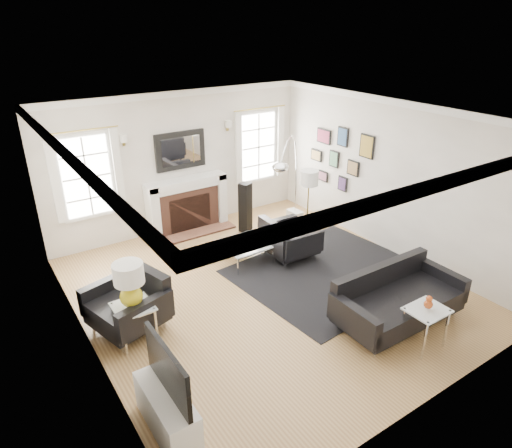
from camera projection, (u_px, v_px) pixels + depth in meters
floor at (265, 289)px, 7.45m from camera, size 6.00×6.00×0.00m
back_wall at (180, 162)px, 9.14m from camera, size 5.50×0.04×2.80m
front_wall at (436, 306)px, 4.60m from camera, size 5.50×0.04×2.80m
left_wall at (79, 260)px, 5.48m from camera, size 0.04×6.00×2.80m
right_wall at (390, 178)px, 8.26m from camera, size 0.04×6.00×2.80m
ceiling at (267, 117)px, 6.29m from camera, size 5.50×6.00×0.02m
crown_molding at (267, 121)px, 6.31m from camera, size 5.50×6.00×0.12m
fireplace at (188, 205)px, 9.34m from camera, size 1.70×0.69×1.11m
mantel_mirror at (180, 151)px, 9.00m from camera, size 1.05×0.07×0.75m
window_left at (87, 177)px, 8.14m from camera, size 1.24×0.15×1.62m
window_right at (258, 147)px, 10.01m from camera, size 1.24×0.15×1.62m
gallery_wall at (340, 154)px, 9.17m from camera, size 0.04×1.73×1.29m
tv_unit at (167, 406)px, 4.79m from camera, size 0.35×1.00×1.09m
area_rug at (329, 272)px, 7.94m from camera, size 3.24×2.78×0.01m
sofa at (396, 300)px, 6.56m from camera, size 1.97×0.92×0.64m
armchair_left at (131, 304)px, 6.40m from camera, size 1.13×1.21×0.68m
armchair_right at (287, 240)px, 8.30m from camera, size 0.88×0.97×0.63m
coffee_table at (245, 245)px, 8.18m from camera, size 0.81×0.81×0.36m
side_table_left at (134, 313)px, 6.10m from camera, size 0.51×0.51×0.56m
nesting_table at (426, 317)px, 5.99m from camera, size 0.53×0.44×0.58m
gourd_lamp at (129, 282)px, 5.90m from camera, size 0.40×0.40×0.64m
orange_vase at (429, 303)px, 5.90m from camera, size 0.12×0.12×0.19m
arc_floor_lamp at (289, 181)px, 8.91m from camera, size 1.48×1.37×2.09m
stick_floor_lamp at (309, 182)px, 8.04m from camera, size 0.33×0.33×1.62m
speaker_tower at (245, 208)px, 9.27m from camera, size 0.27×0.27×1.04m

